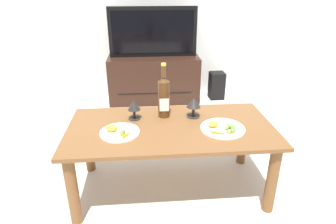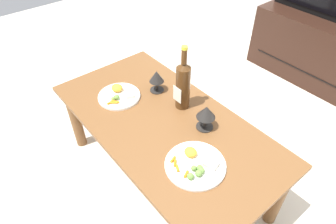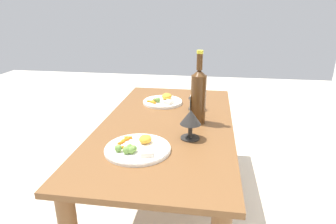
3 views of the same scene
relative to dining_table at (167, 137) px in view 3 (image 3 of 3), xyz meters
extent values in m
plane|color=beige|center=(0.00, 0.00, -0.41)|extent=(6.40, 6.40, 0.00)
cube|color=brown|center=(0.00, 0.00, 0.07)|extent=(1.34, 0.68, 0.03)
cylinder|color=brown|center=(-0.60, -0.28, -0.18)|extent=(0.07, 0.07, 0.47)
cylinder|color=brown|center=(-0.60, 0.28, -0.18)|extent=(0.07, 0.07, 0.47)
cylinder|color=#4C2D14|center=(-0.03, 0.16, 0.21)|extent=(0.08, 0.08, 0.25)
cone|color=#4C2D14|center=(-0.03, 0.16, 0.35)|extent=(0.08, 0.08, 0.04)
cylinder|color=#4C2D14|center=(-0.03, 0.16, 0.40)|extent=(0.03, 0.03, 0.08)
cylinder|color=yellow|center=(-0.03, 0.16, 0.45)|extent=(0.03, 0.03, 0.02)
cube|color=silver|center=(-0.03, 0.12, 0.18)|extent=(0.06, 0.00, 0.09)
cylinder|color=black|center=(-0.24, 0.14, 0.09)|extent=(0.08, 0.08, 0.01)
cylinder|color=black|center=(-0.24, 0.14, 0.12)|extent=(0.02, 0.02, 0.06)
cone|color=black|center=(-0.24, 0.14, 0.19)|extent=(0.09, 0.09, 0.07)
cylinder|color=black|center=(0.17, 0.14, 0.09)|extent=(0.09, 0.09, 0.01)
cylinder|color=black|center=(0.17, 0.14, 0.12)|extent=(0.02, 0.02, 0.07)
cone|color=black|center=(0.17, 0.14, 0.19)|extent=(0.10, 0.10, 0.07)
cylinder|color=white|center=(-0.32, -0.08, 0.09)|extent=(0.25, 0.25, 0.01)
torus|color=white|center=(-0.32, -0.08, 0.10)|extent=(0.25, 0.25, 0.01)
ellipsoid|color=orange|center=(-0.37, -0.06, 0.11)|extent=(0.07, 0.06, 0.04)
cube|color=beige|center=(-0.28, -0.03, 0.10)|extent=(0.07, 0.06, 0.02)
cylinder|color=orange|center=(-0.30, -0.15, 0.10)|extent=(0.02, 0.05, 0.01)
cylinder|color=orange|center=(-0.28, -0.14, 0.10)|extent=(0.04, 0.04, 0.01)
cylinder|color=orange|center=(-0.29, -0.13, 0.10)|extent=(0.05, 0.04, 0.01)
sphere|color=olive|center=(-0.31, -0.12, 0.11)|extent=(0.02, 0.02, 0.02)
sphere|color=olive|center=(-0.30, -0.10, 0.11)|extent=(0.03, 0.03, 0.03)
sphere|color=olive|center=(-0.31, -0.10, 0.11)|extent=(0.03, 0.03, 0.03)
cylinder|color=white|center=(0.32, -0.08, 0.09)|extent=(0.28, 0.28, 0.01)
torus|color=white|center=(0.32, -0.08, 0.10)|extent=(0.28, 0.28, 0.01)
ellipsoid|color=orange|center=(0.27, -0.05, 0.11)|extent=(0.06, 0.06, 0.03)
cube|color=beige|center=(0.37, -0.03, 0.10)|extent=(0.07, 0.07, 0.02)
cylinder|color=orange|center=(0.24, -0.14, 0.10)|extent=(0.02, 0.04, 0.01)
cylinder|color=orange|center=(0.26, -0.15, 0.10)|extent=(0.03, 0.03, 0.01)
cylinder|color=orange|center=(0.29, -0.16, 0.10)|extent=(0.04, 0.03, 0.01)
cylinder|color=orange|center=(0.34, -0.15, 0.10)|extent=(0.03, 0.04, 0.01)
sphere|color=olive|center=(0.36, -0.08, 0.11)|extent=(0.03, 0.03, 0.03)
sphere|color=olive|center=(0.37, -0.09, 0.11)|extent=(0.03, 0.03, 0.03)
sphere|color=olive|center=(0.37, -0.15, 0.11)|extent=(0.03, 0.03, 0.03)
sphere|color=olive|center=(0.34, -0.10, 0.11)|extent=(0.03, 0.03, 0.03)
sphere|color=olive|center=(0.38, -0.11, 0.11)|extent=(0.03, 0.03, 0.03)
camera|label=1|loc=(-0.16, -1.69, 0.94)|focal=31.25mm
camera|label=2|loc=(0.90, -0.71, 1.17)|focal=31.59mm
camera|label=3|loc=(1.41, 0.22, 0.67)|focal=31.32mm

